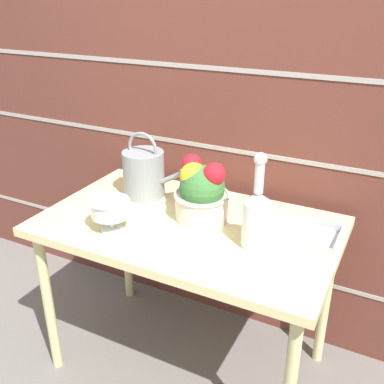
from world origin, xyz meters
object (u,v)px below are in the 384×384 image
at_px(crystal_pedestal_bowl, 110,209).
at_px(watering_can, 144,173).
at_px(flower_planter, 201,192).
at_px(wire_tray, 300,235).
at_px(glass_decanter, 257,216).

bearing_deg(crystal_pedestal_bowl, watering_can, 99.51).
relative_size(watering_can, flower_planter, 1.27).
xyz_separation_m(flower_planter, wire_tray, (0.40, 0.03, -0.11)).
xyz_separation_m(flower_planter, glass_decanter, (0.27, -0.11, 0.01)).
bearing_deg(glass_decanter, crystal_pedestal_bowl, -166.04).
distance_m(crystal_pedestal_bowl, glass_decanter, 0.56).
bearing_deg(flower_planter, glass_decanter, -22.05).
bearing_deg(glass_decanter, watering_can, 161.86).
bearing_deg(watering_can, flower_planter, -14.72).
height_order(crystal_pedestal_bowl, flower_planter, flower_planter).
bearing_deg(watering_can, glass_decanter, -18.14).
height_order(watering_can, wire_tray, watering_can).
bearing_deg(crystal_pedestal_bowl, flower_planter, 42.26).
xyz_separation_m(crystal_pedestal_bowl, wire_tray, (0.67, 0.27, -0.08)).
xyz_separation_m(watering_can, flower_planter, (0.32, -0.08, 0.01)).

